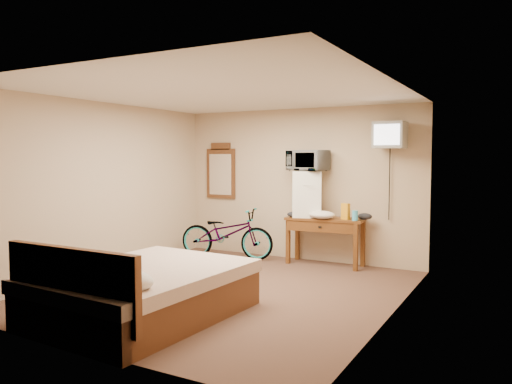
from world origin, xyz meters
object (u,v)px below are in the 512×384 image
crt_television (390,135)px  wall_mirror (221,171)px  microwave (308,161)px  blue_cup (355,216)px  bed (139,291)px  desk (324,227)px  bicycle (227,233)px  mini_fridge (307,194)px

crt_television → wall_mirror: size_ratio=0.57×
microwave → crt_television: crt_television is taller
blue_cup → bed: bearing=-111.5°
crt_television → bed: 4.20m
microwave → wall_mirror: wall_mirror is taller
bed → wall_mirror: bearing=109.8°
wall_mirror → microwave: bearing=-7.3°
wall_mirror → bed: wall_mirror is taller
wall_mirror → bed: (1.31, -3.64, -1.15)m
desk → bed: bed is taller
wall_mirror → bicycle: 1.24m
desk → crt_television: size_ratio=2.20×
desk → microwave: bearing=172.5°
blue_cup → bed: 3.58m
mini_fridge → microwave: bearing=56.3°
microwave → bicycle: size_ratio=0.37×
wall_mirror → mini_fridge: bearing=-7.3°
blue_cup → wall_mirror: (-2.61, 0.35, 0.62)m
desk → bed: bearing=-103.0°
desk → mini_fridge: mini_fridge is taller
bed → bicycle: bearing=105.4°
crt_television → microwave: bearing=179.0°
blue_cup → bed: size_ratio=0.07×
desk → blue_cup: (0.52, -0.08, 0.21)m
blue_cup → bicycle: 2.20m
mini_fridge → wall_mirror: 1.83m
desk → bicycle: bicycle is taller
microwave → wall_mirror: bearing=-178.7°
microwave → bed: microwave is taller
mini_fridge → microwave: (0.00, 0.00, 0.53)m
crt_television → desk: bearing=-178.9°
desk → crt_television: crt_television is taller
microwave → blue_cup: 1.17m
desk → microwave: microwave is taller
bicycle → mini_fridge: bearing=-89.3°
blue_cup → crt_television: bearing=11.8°
bicycle → wall_mirror: bearing=28.0°
desk → mini_fridge: 0.59m
blue_cup → crt_television: size_ratio=0.27×
bed → crt_television: bearing=62.4°
mini_fridge → blue_cup: bearing=-8.4°
mini_fridge → wall_mirror: (-1.79, 0.23, 0.33)m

